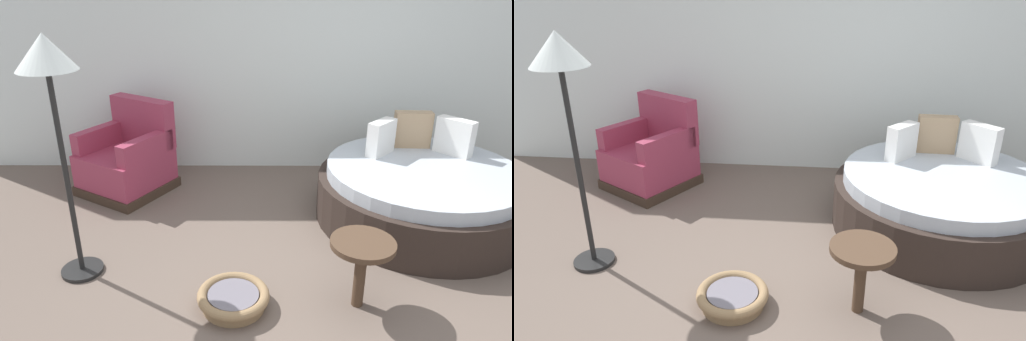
# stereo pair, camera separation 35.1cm
# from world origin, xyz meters

# --- Properties ---
(ground_plane) EXTENTS (8.00, 8.00, 0.02)m
(ground_plane) POSITION_xyz_m (0.00, 0.00, -0.01)
(ground_plane) COLOR #66564C
(back_wall) EXTENTS (8.00, 0.12, 2.90)m
(back_wall) POSITION_xyz_m (0.00, 2.55, 1.45)
(back_wall) COLOR silver
(back_wall) RESTS_ON ground_plane
(round_daybed) EXTENTS (1.90, 1.90, 0.90)m
(round_daybed) POSITION_xyz_m (1.00, 1.20, 0.27)
(round_daybed) COLOR #2D231E
(round_daybed) RESTS_ON ground_plane
(red_armchair) EXTENTS (1.10, 1.10, 0.94)m
(red_armchair) POSITION_xyz_m (-1.87, 1.85, 0.33)
(red_armchair) COLOR #38281E
(red_armchair) RESTS_ON ground_plane
(pet_basket) EXTENTS (0.51, 0.51, 0.13)m
(pet_basket) POSITION_xyz_m (-0.68, -0.07, 0.07)
(pet_basket) COLOR #8E704C
(pet_basket) RESTS_ON ground_plane
(side_table) EXTENTS (0.44, 0.44, 0.52)m
(side_table) POSITION_xyz_m (0.20, -0.04, 0.43)
(side_table) COLOR #473323
(side_table) RESTS_ON ground_plane
(floor_lamp) EXTENTS (0.40, 0.40, 1.82)m
(floor_lamp) POSITION_xyz_m (-1.88, 0.34, 1.53)
(floor_lamp) COLOR black
(floor_lamp) RESTS_ON ground_plane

